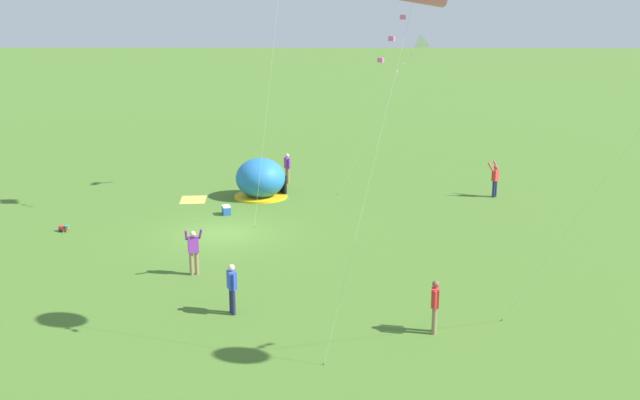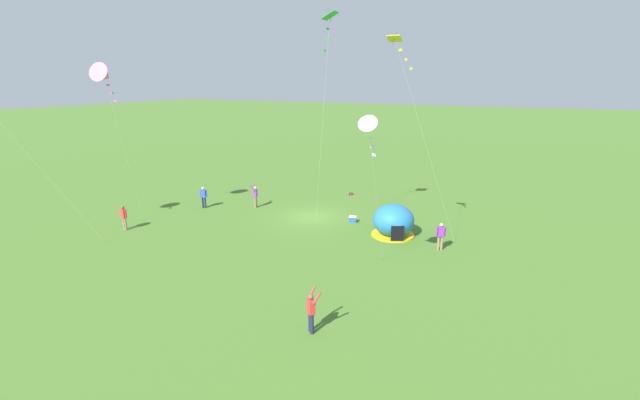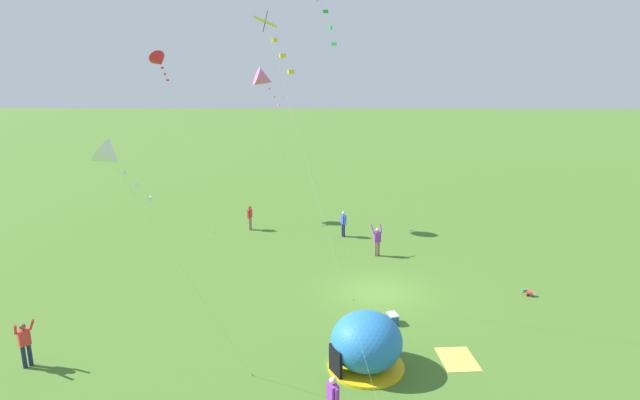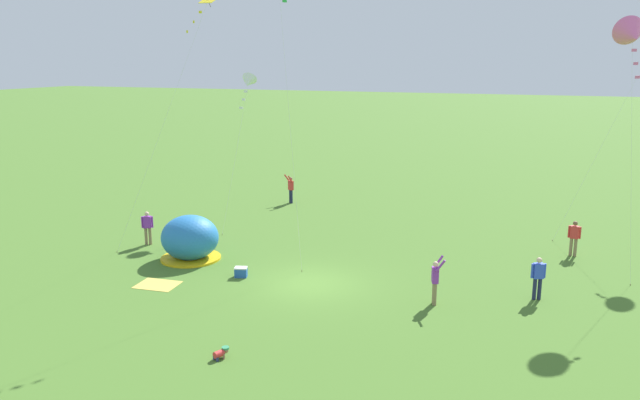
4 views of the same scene
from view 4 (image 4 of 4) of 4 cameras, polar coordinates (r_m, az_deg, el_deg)
The scene contains 13 objects.
ground_plane at distance 26.41m, azimuth -0.87°, elevation -7.65°, with size 300.00×300.00×0.00m, color #477028.
popup_tent at distance 29.89m, azimuth -11.80°, elevation -3.47°, with size 2.81×2.81×2.10m.
picnic_blanket at distance 27.13m, azimuth -14.63°, elevation -7.51°, with size 1.70×1.30×0.01m, color gold.
cooler_box at distance 27.33m, azimuth -7.24°, elevation -6.55°, with size 0.62×0.51×0.44m.
toddler_crawling at distance 20.46m, azimuth -9.03°, elevation -13.64°, with size 0.40×0.55×0.32m.
person_with_toddler at distance 40.63m, azimuth -2.70°, elevation 1.10°, with size 0.71×0.69×1.89m.
person_near_tent at distance 32.68m, azimuth -15.50°, elevation -2.33°, with size 0.53×0.39×1.72m.
person_strolling at distance 25.87m, azimuth 19.31°, elevation -6.58°, with size 0.55×0.37×1.72m.
person_center_field at distance 32.07m, azimuth 22.21°, elevation -3.11°, with size 0.58×0.29×1.72m.
person_arms_raised at distance 24.37m, azimuth 10.49°, elevation -7.16°, with size 0.59×0.70×1.89m.
kite_pink at distance 30.04m, azimuth 26.66°, elevation 13.35°, with size 1.68×3.28×11.01m.
kite_white at distance 36.39m, azimuth -6.58°, elevation 10.65°, with size 0.94×4.74×8.46m.
kite_yellow at distance 31.80m, azimuth -10.74°, elevation 16.47°, with size 3.79×4.12×12.27m.
Camera 4 is at (9.20, -22.97, 9.23)m, focal length 35.00 mm.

